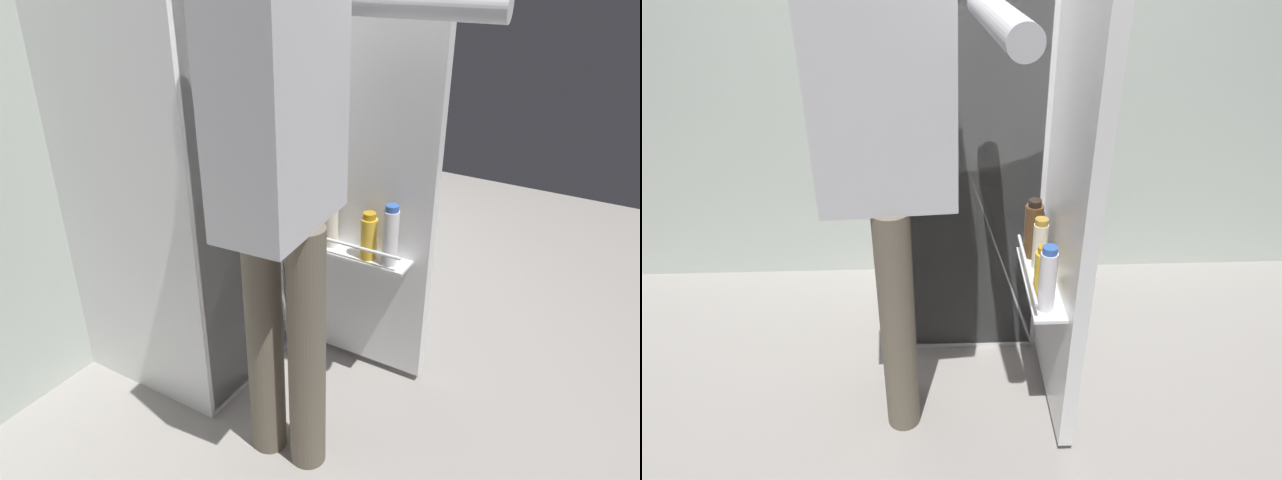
# 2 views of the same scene
# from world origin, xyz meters

# --- Properties ---
(ground_plane) EXTENTS (5.24, 5.24, 0.00)m
(ground_plane) POSITION_xyz_m (0.00, 0.00, 0.00)
(ground_plane) COLOR gray
(kitchen_wall) EXTENTS (4.40, 0.10, 2.65)m
(kitchen_wall) POSITION_xyz_m (0.00, 0.94, 1.32)
(kitchen_wall) COLOR beige
(kitchen_wall) RESTS_ON ground_plane
(refrigerator) EXTENTS (0.63, 1.22, 1.66)m
(refrigerator) POSITION_xyz_m (0.02, 0.52, 0.83)
(refrigerator) COLOR white
(refrigerator) RESTS_ON ground_plane
(person) EXTENTS (0.58, 0.72, 1.76)m
(person) POSITION_xyz_m (-0.25, -0.08, 1.06)
(person) COLOR #665B4C
(person) RESTS_ON ground_plane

